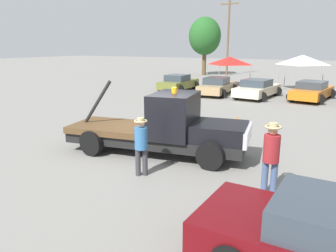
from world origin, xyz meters
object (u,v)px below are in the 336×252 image
at_px(tow_truck, 166,129).
at_px(traffic_cone, 236,122).
at_px(parked_car_olive, 178,83).
at_px(person_near_truck, 271,153).
at_px(person_at_hood, 141,142).
at_px(canopy_tent_red, 230,61).
at_px(parked_car_cream, 257,89).
at_px(utility_pole, 228,33).
at_px(canopy_tent_white, 303,60).
at_px(parked_car_tan, 217,86).
at_px(tree_center, 205,36).
at_px(parked_car_orange, 312,91).

relative_size(tow_truck, traffic_cone, 11.87).
relative_size(tow_truck, parked_car_olive, 1.51).
height_order(person_near_truck, traffic_cone, person_near_truck).
bearing_deg(tow_truck, person_near_truck, -31.13).
distance_m(person_at_hood, canopy_tent_red, 22.95).
distance_m(parked_car_olive, parked_car_cream, 6.75).
xyz_separation_m(person_near_truck, parked_car_olive, (-11.00, 16.31, -0.46)).
relative_size(tow_truck, canopy_tent_red, 2.03).
relative_size(parked_car_olive, utility_pole, 0.45).
bearing_deg(parked_car_olive, canopy_tent_red, -24.46).
bearing_deg(tow_truck, canopy_tent_red, 92.71).
bearing_deg(canopy_tent_red, canopy_tent_white, -1.47).
relative_size(parked_car_tan, tree_center, 0.71).
xyz_separation_m(person_at_hood, parked_car_olive, (-7.46, 16.83, -0.37)).
relative_size(parked_car_tan, canopy_tent_red, 1.56).
height_order(parked_car_tan, traffic_cone, parked_car_tan).
xyz_separation_m(canopy_tent_red, utility_pole, (-3.67, 9.99, 2.80)).
relative_size(parked_car_olive, tree_center, 0.61).
distance_m(parked_car_cream, tree_center, 18.96).
bearing_deg(person_at_hood, tow_truck, 153.04).
distance_m(parked_car_cream, traffic_cone, 9.45).
height_order(tow_truck, parked_car_orange, tow_truck).
xyz_separation_m(person_near_truck, parked_car_cream, (-4.28, 15.73, -0.46)).
bearing_deg(tree_center, tow_truck, -69.48).
height_order(person_near_truck, utility_pole, utility_pole).
relative_size(tree_center, traffic_cone, 12.88).
relative_size(parked_car_cream, traffic_cone, 9.05).
relative_size(person_near_truck, utility_pole, 0.20).
bearing_deg(parked_car_orange, traffic_cone, 176.22).
distance_m(parked_car_cream, utility_pole, 18.48).
bearing_deg(parked_car_tan, parked_car_cream, -95.71).
height_order(parked_car_cream, traffic_cone, parked_car_cream).
height_order(canopy_tent_white, tree_center, tree_center).
bearing_deg(parked_car_orange, parked_car_olive, 99.02).
relative_size(parked_car_cream, canopy_tent_white, 1.55).
bearing_deg(tow_truck, canopy_tent_white, 75.03).
bearing_deg(parked_car_orange, canopy_tent_white, 23.77).
distance_m(parked_car_olive, parked_car_tan, 3.65).
bearing_deg(parked_car_orange, parked_car_tan, 103.67).
bearing_deg(parked_car_olive, tow_truck, -154.36).
height_order(tow_truck, utility_pole, utility_pole).
distance_m(person_near_truck, traffic_cone, 7.05).
relative_size(person_near_truck, parked_car_cream, 0.38).
relative_size(parked_car_cream, canopy_tent_red, 1.55).
relative_size(canopy_tent_red, canopy_tent_white, 1.00).
bearing_deg(traffic_cone, person_at_hood, -95.62).
bearing_deg(canopy_tent_red, person_near_truck, -68.76).
bearing_deg(traffic_cone, canopy_tent_red, 110.02).
xyz_separation_m(person_near_truck, parked_car_tan, (-7.38, 15.80, -0.46)).
bearing_deg(parked_car_orange, person_at_hood, 178.89).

